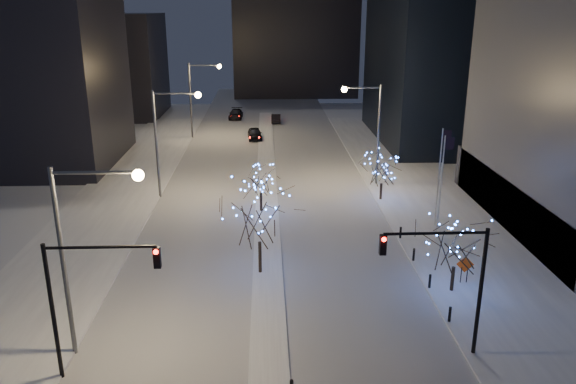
{
  "coord_description": "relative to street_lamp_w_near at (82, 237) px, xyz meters",
  "views": [
    {
      "loc": [
        -0.01,
        -23.35,
        17.04
      ],
      "look_at": [
        1.45,
        12.95,
        5.0
      ],
      "focal_mm": 35.0,
      "sensor_mm": 36.0,
      "label": 1
    }
  ],
  "objects": [
    {
      "name": "car_near",
      "position": [
        7.44,
        48.86,
        -5.74
      ],
      "size": [
        2.13,
        4.59,
        1.52
      ],
      "primitive_type": "imported",
      "rotation": [
        0.0,
        0.0,
        0.08
      ],
      "color": "black",
      "rests_on": "ground"
    },
    {
      "name": "ground",
      "position": [
        8.94,
        -2.0,
        -6.5
      ],
      "size": [
        160.0,
        160.0,
        0.0
      ],
      "primitive_type": "plane",
      "color": "silver",
      "rests_on": "ground"
    },
    {
      "name": "filler_west_far",
      "position": [
        -17.06,
        68.0,
        1.5
      ],
      "size": [
        18.0,
        16.0,
        16.0
      ],
      "primitive_type": "cube",
      "color": "black",
      "rests_on": "ground"
    },
    {
      "name": "flagpoles",
      "position": [
        22.3,
        15.25,
        -1.7
      ],
      "size": [
        1.35,
        2.6,
        8.0
      ],
      "color": "silver",
      "rests_on": "east_sidewalk"
    },
    {
      "name": "holiday_tree_median_far",
      "position": [
        8.44,
        20.53,
        -3.58
      ],
      "size": [
        3.12,
        3.12,
        4.12
      ],
      "color": "black",
      "rests_on": "median"
    },
    {
      "name": "car_far",
      "position": [
        4.19,
        63.63,
        -5.77
      ],
      "size": [
        2.22,
        5.1,
        1.46
      ],
      "primitive_type": "imported",
      "rotation": [
        0.0,
        0.0,
        -0.04
      ],
      "color": "black",
      "rests_on": "ground"
    },
    {
      "name": "street_lamp_w_mid",
      "position": [
        0.0,
        25.0,
        0.0
      ],
      "size": [
        4.4,
        0.56,
        10.0
      ],
      "color": "#595E66",
      "rests_on": "ground"
    },
    {
      "name": "east_sidewalk",
      "position": [
        23.94,
        18.0,
        -6.42
      ],
      "size": [
        10.0,
        90.0,
        0.15
      ],
      "primitive_type": "cube",
      "color": "white",
      "rests_on": "ground"
    },
    {
      "name": "bollards",
      "position": [
        19.14,
        8.0,
        -5.9
      ],
      "size": [
        0.16,
        12.16,
        0.9
      ],
      "color": "black",
      "rests_on": "east_sidewalk"
    },
    {
      "name": "traffic_signal_east",
      "position": [
        17.88,
        -1.0,
        -1.74
      ],
      "size": [
        5.26,
        0.43,
        7.0
      ],
      "color": "black",
      "rests_on": "ground"
    },
    {
      "name": "median",
      "position": [
        8.94,
        28.0,
        -6.42
      ],
      "size": [
        2.0,
        80.0,
        0.15
      ],
      "primitive_type": "cube",
      "color": "white",
      "rests_on": "ground"
    },
    {
      "name": "west_sidewalk",
      "position": [
        -5.06,
        18.0,
        -6.42
      ],
      "size": [
        8.0,
        90.0,
        0.15
      ],
      "primitive_type": "cube",
      "color": "white",
      "rests_on": "ground"
    },
    {
      "name": "car_mid",
      "position": [
        10.53,
        60.18,
        -5.83
      ],
      "size": [
        1.48,
        4.06,
        1.33
      ],
      "primitive_type": "imported",
      "rotation": [
        0.0,
        0.0,
        3.12
      ],
      "color": "black",
      "rests_on": "ground"
    },
    {
      "name": "holiday_tree_plaza_far",
      "position": [
        19.44,
        23.17,
        -3.51
      ],
      "size": [
        4.53,
        4.53,
        4.45
      ],
      "color": "black",
      "rests_on": "east_sidewalk"
    },
    {
      "name": "road",
      "position": [
        8.94,
        33.0,
        -6.49
      ],
      "size": [
        20.0,
        130.0,
        0.02
      ],
      "primitive_type": "cube",
      "color": "#B4B9C4",
      "rests_on": "ground"
    },
    {
      "name": "traffic_signal_west",
      "position": [
        0.5,
        -2.0,
        -1.74
      ],
      "size": [
        5.26,
        0.43,
        7.0
      ],
      "color": "black",
      "rests_on": "ground"
    },
    {
      "name": "holiday_tree_plaza_near",
      "position": [
        20.43,
        5.62,
        -3.26
      ],
      "size": [
        4.55,
        4.55,
        4.9
      ],
      "color": "black",
      "rests_on": "east_sidewalk"
    },
    {
      "name": "street_lamp_w_far",
      "position": [
        0.0,
        50.0,
        0.0
      ],
      "size": [
        4.4,
        0.56,
        10.0
      ],
      "color": "#595E66",
      "rests_on": "ground"
    },
    {
      "name": "street_lamp_east",
      "position": [
        19.02,
        28.0,
        -0.05
      ],
      "size": [
        3.9,
        0.56,
        10.0
      ],
      "color": "#595E66",
      "rests_on": "ground"
    },
    {
      "name": "street_lamp_w_near",
      "position": [
        0.0,
        0.0,
        0.0
      ],
      "size": [
        4.4,
        0.56,
        10.0
      ],
      "color": "#595E66",
      "rests_on": "ground"
    },
    {
      "name": "holiday_tree_median_near",
      "position": [
        8.44,
        8.65,
        -2.32
      ],
      "size": [
        6.22,
        6.22,
        6.27
      ],
      "color": "black",
      "rests_on": "median"
    },
    {
      "name": "filler_west_near",
      "position": [
        -19.06,
        38.0,
        5.5
      ],
      "size": [
        22.0,
        18.0,
        24.0
      ],
      "primitive_type": "cube",
      "color": "black",
      "rests_on": "ground"
    },
    {
      "name": "construction_sign",
      "position": [
        21.53,
        6.62,
        -5.25
      ],
      "size": [
        1.1,
        0.19,
        1.82
      ],
      "rotation": [
        0.0,
        0.0,
        -0.14
      ],
      "color": "black",
      "rests_on": "east_sidewalk"
    }
  ]
}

